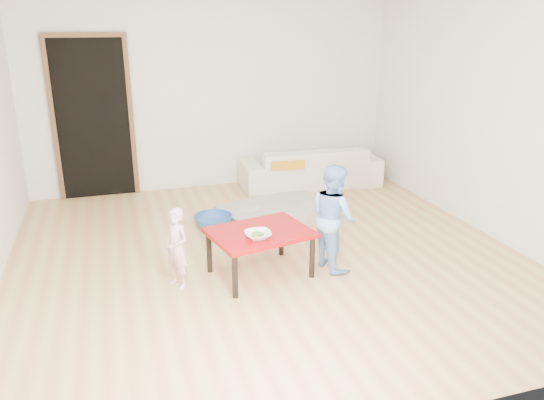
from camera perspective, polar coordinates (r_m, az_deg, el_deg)
name	(u,v)px	position (r m, az deg, el deg)	size (l,w,h in m)	color
floor	(266,254)	(5.42, -0.63, -5.84)	(5.00, 5.00, 0.01)	tan
back_wall	(214,93)	(7.41, -6.28, 11.33)	(5.00, 0.02, 2.60)	silver
right_wall	(490,114)	(6.19, 22.36, 8.52)	(0.02, 5.00, 2.60)	silver
doorway	(93,120)	(7.31, -18.69, 8.16)	(1.02, 0.08, 2.11)	brown
sofa	(310,166)	(7.54, 4.10, 3.63)	(1.95, 0.76, 0.57)	silver
cushion	(285,162)	(7.18, 1.36, 4.14)	(0.46, 0.41, 0.12)	orange
red_table	(260,253)	(4.93, -1.29, -5.69)	(0.88, 0.66, 0.44)	#9A080C
bowl	(258,235)	(4.67, -1.52, -3.78)	(0.23, 0.23, 0.06)	white
broccoli	(258,235)	(4.67, -1.52, -3.79)	(0.12, 0.12, 0.06)	#2D5919
child_pink	(177,248)	(4.73, -10.19, -5.13)	(0.27, 0.18, 0.74)	pink
child_blue	(333,217)	(5.01, 6.63, -1.82)	(0.49, 0.38, 1.02)	#68A1F1
basin	(213,221)	(6.12, -6.32, -2.26)	(0.44, 0.44, 0.14)	#28559A
blanket	(281,211)	(6.50, 0.95, -1.18)	(1.30, 1.09, 0.07)	beige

